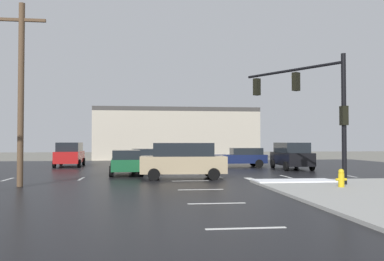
{
  "coord_description": "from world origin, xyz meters",
  "views": [
    {
      "loc": [
        -2.45,
        -23.68,
        2.12
      ],
      "look_at": [
        0.96,
        5.47,
        2.93
      ],
      "focal_mm": 38.02,
      "sensor_mm": 36.0,
      "label": 1
    }
  ],
  "objects_px": {
    "suv_red": "(70,154)",
    "utility_pole_mid": "(21,90)",
    "sedan_navy": "(240,157)",
    "sedan_green": "(126,162)",
    "traffic_signal_mast": "(313,99)",
    "suv_black": "(291,155)",
    "fire_hydrant": "(341,178)",
    "sedan_white": "(145,159)",
    "suv_tan": "(183,160)"
  },
  "relations": [
    {
      "from": "traffic_signal_mast",
      "to": "suv_red",
      "type": "bearing_deg",
      "value": 8.59
    },
    {
      "from": "sedan_navy",
      "to": "sedan_green",
      "type": "xyz_separation_m",
      "value": [
        -9.05,
        -6.98,
        0.0
      ]
    },
    {
      "from": "traffic_signal_mast",
      "to": "utility_pole_mid",
      "type": "relative_size",
      "value": 0.7
    },
    {
      "from": "suv_red",
      "to": "traffic_signal_mast",
      "type": "bearing_deg",
      "value": -139.89
    },
    {
      "from": "sedan_navy",
      "to": "utility_pole_mid",
      "type": "distance_m",
      "value": 19.3
    },
    {
      "from": "sedan_white",
      "to": "sedan_navy",
      "type": "distance_m",
      "value": 8.55
    },
    {
      "from": "suv_black",
      "to": "utility_pole_mid",
      "type": "bearing_deg",
      "value": 121.91
    },
    {
      "from": "sedan_navy",
      "to": "sedan_green",
      "type": "relative_size",
      "value": 0.99
    },
    {
      "from": "suv_black",
      "to": "sedan_navy",
      "type": "relative_size",
      "value": 1.07
    },
    {
      "from": "sedan_green",
      "to": "suv_black",
      "type": "bearing_deg",
      "value": -75.68
    },
    {
      "from": "traffic_signal_mast",
      "to": "suv_black",
      "type": "relative_size",
      "value": 1.25
    },
    {
      "from": "fire_hydrant",
      "to": "sedan_green",
      "type": "xyz_separation_m",
      "value": [
        -9.71,
        9.09,
        0.32
      ]
    },
    {
      "from": "sedan_navy",
      "to": "sedan_green",
      "type": "distance_m",
      "value": 11.43
    },
    {
      "from": "traffic_signal_mast",
      "to": "suv_black",
      "type": "xyz_separation_m",
      "value": [
        2.8,
        10.57,
        -3.16
      ]
    },
    {
      "from": "utility_pole_mid",
      "to": "fire_hydrant",
      "type": "bearing_deg",
      "value": -11.75
    },
    {
      "from": "traffic_signal_mast",
      "to": "suv_red",
      "type": "distance_m",
      "value": 22.09
    },
    {
      "from": "suv_black",
      "to": "sedan_navy",
      "type": "xyz_separation_m",
      "value": [
        -3.24,
        3.08,
        -0.24
      ]
    },
    {
      "from": "suv_red",
      "to": "sedan_navy",
      "type": "height_order",
      "value": "suv_red"
    },
    {
      "from": "suv_red",
      "to": "sedan_white",
      "type": "height_order",
      "value": "suv_red"
    },
    {
      "from": "utility_pole_mid",
      "to": "sedan_navy",
      "type": "bearing_deg",
      "value": 43.69
    },
    {
      "from": "suv_black",
      "to": "sedan_navy",
      "type": "distance_m",
      "value": 4.48
    },
    {
      "from": "sedan_navy",
      "to": "suv_black",
      "type": "bearing_deg",
      "value": 137.09
    },
    {
      "from": "suv_tan",
      "to": "suv_red",
      "type": "bearing_deg",
      "value": 125.92
    },
    {
      "from": "traffic_signal_mast",
      "to": "sedan_navy",
      "type": "height_order",
      "value": "traffic_signal_mast"
    },
    {
      "from": "utility_pole_mid",
      "to": "traffic_signal_mast",
      "type": "bearing_deg",
      "value": -2.28
    },
    {
      "from": "sedan_white",
      "to": "suv_black",
      "type": "height_order",
      "value": "suv_black"
    },
    {
      "from": "sedan_white",
      "to": "suv_black",
      "type": "relative_size",
      "value": 0.96
    },
    {
      "from": "suv_black",
      "to": "utility_pole_mid",
      "type": "relative_size",
      "value": 0.56
    },
    {
      "from": "suv_tan",
      "to": "suv_black",
      "type": "distance_m",
      "value": 11.34
    },
    {
      "from": "suv_red",
      "to": "suv_black",
      "type": "xyz_separation_m",
      "value": [
        17.46,
        -5.65,
        0.0
      ]
    },
    {
      "from": "suv_red",
      "to": "utility_pole_mid",
      "type": "distance_m",
      "value": 16.04
    },
    {
      "from": "traffic_signal_mast",
      "to": "fire_hydrant",
      "type": "height_order",
      "value": "traffic_signal_mast"
    },
    {
      "from": "traffic_signal_mast",
      "to": "suv_red",
      "type": "relative_size",
      "value": 1.25
    },
    {
      "from": "sedan_green",
      "to": "utility_pole_mid",
      "type": "relative_size",
      "value": 0.53
    },
    {
      "from": "sedan_navy",
      "to": "utility_pole_mid",
      "type": "bearing_deg",
      "value": 44.32
    },
    {
      "from": "sedan_white",
      "to": "suv_black",
      "type": "distance_m",
      "value": 11.13
    },
    {
      "from": "suv_red",
      "to": "fire_hydrant",
      "type": "bearing_deg",
      "value": -143.42
    },
    {
      "from": "suv_tan",
      "to": "sedan_navy",
      "type": "bearing_deg",
      "value": 62.21
    },
    {
      "from": "sedan_white",
      "to": "sedan_green",
      "type": "distance_m",
      "value": 3.85
    },
    {
      "from": "fire_hydrant",
      "to": "suv_black",
      "type": "bearing_deg",
      "value": 78.74
    },
    {
      "from": "traffic_signal_mast",
      "to": "suv_black",
      "type": "distance_m",
      "value": 11.38
    },
    {
      "from": "fire_hydrant",
      "to": "suv_tan",
      "type": "distance_m",
      "value": 8.81
    },
    {
      "from": "suv_red",
      "to": "utility_pole_mid",
      "type": "relative_size",
      "value": 0.56
    },
    {
      "from": "sedan_navy",
      "to": "sedan_green",
      "type": "bearing_deg",
      "value": 38.28
    },
    {
      "from": "sedan_navy",
      "to": "sedan_green",
      "type": "height_order",
      "value": "same"
    },
    {
      "from": "sedan_green",
      "to": "traffic_signal_mast",
      "type": "bearing_deg",
      "value": -128.37
    },
    {
      "from": "sedan_green",
      "to": "fire_hydrant",
      "type": "bearing_deg",
      "value": -136.4
    },
    {
      "from": "sedan_navy",
      "to": "sedan_white",
      "type": "bearing_deg",
      "value": 23.47
    },
    {
      "from": "traffic_signal_mast",
      "to": "suv_black",
      "type": "bearing_deg",
      "value": -48.35
    },
    {
      "from": "fire_hydrant",
      "to": "sedan_green",
      "type": "bearing_deg",
      "value": 136.88
    }
  ]
}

